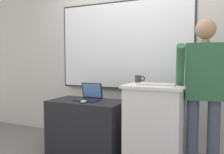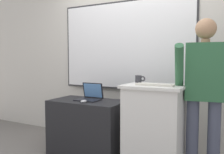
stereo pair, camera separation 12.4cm
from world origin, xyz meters
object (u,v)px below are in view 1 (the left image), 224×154
object	(u,v)px
computer_mouse_by_laptop	(84,102)
coffee_mug	(139,79)
lectern_podium	(154,127)
laptop	(90,95)
side_desk	(87,128)
person_presenter	(204,86)
wireless_keyboard	(156,85)

from	to	relation	value
computer_mouse_by_laptop	coffee_mug	world-z (taller)	coffee_mug
lectern_podium	laptop	world-z (taller)	lectern_podium
laptop	side_desk	bearing A→B (deg)	-99.21
lectern_podium	person_presenter	distance (m)	0.70
coffee_mug	computer_mouse_by_laptop	bearing A→B (deg)	-152.08
laptop	wireless_keyboard	bearing A→B (deg)	-9.55
laptop	wireless_keyboard	size ratio (longest dim) A/B	0.75
wireless_keyboard	computer_mouse_by_laptop	distance (m)	0.90
side_desk	coffee_mug	size ratio (longest dim) A/B	7.56
lectern_podium	wireless_keyboard	bearing A→B (deg)	-68.44
side_desk	laptop	size ratio (longest dim) A/B	3.15
lectern_podium	laptop	xyz separation A→B (m)	(-0.88, 0.09, 0.29)
side_desk	person_presenter	xyz separation A→B (m)	(1.38, 0.13, 0.59)
computer_mouse_by_laptop	side_desk	bearing A→B (deg)	107.89
lectern_podium	computer_mouse_by_laptop	distance (m)	0.88
computer_mouse_by_laptop	coffee_mug	xyz separation A→B (m)	(0.59, 0.31, 0.27)
coffee_mug	side_desk	bearing A→B (deg)	-166.59
laptop	coffee_mug	distance (m)	0.67
person_presenter	coffee_mug	world-z (taller)	person_presenter
computer_mouse_by_laptop	person_presenter	bearing A→B (deg)	12.14
lectern_podium	side_desk	world-z (taller)	lectern_podium
side_desk	laptop	xyz separation A→B (m)	(0.01, 0.06, 0.41)
computer_mouse_by_laptop	laptop	bearing A→B (deg)	100.93
lectern_podium	coffee_mug	bearing A→B (deg)	143.68
person_presenter	computer_mouse_by_laptop	size ratio (longest dim) A/B	16.48
side_desk	wireless_keyboard	distance (m)	1.10
lectern_podium	coffee_mug	xyz separation A→B (m)	(-0.25, 0.18, 0.52)
person_presenter	coffee_mug	distance (m)	0.74
side_desk	wireless_keyboard	bearing A→B (deg)	-5.87
lectern_podium	wireless_keyboard	size ratio (longest dim) A/B	2.36
lectern_podium	computer_mouse_by_laptop	size ratio (longest dim) A/B	9.49
laptop	person_presenter	bearing A→B (deg)	2.87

